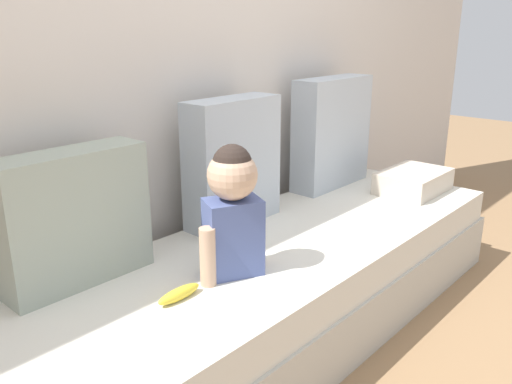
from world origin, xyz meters
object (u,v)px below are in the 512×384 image
Objects in this scene: throw_pillow_left at (74,218)px; folded_blanket at (413,181)px; banana at (179,294)px; throw_pillow_center at (233,162)px; toddler at (233,206)px; couch at (285,284)px; throw_pillow_right at (332,133)px.

throw_pillow_left reaches higher than folded_blanket.
banana is 1.60m from folded_blanket.
banana is (0.14, -0.36, -0.21)m from throw_pillow_left.
folded_blanket is at bearing -22.73° from throw_pillow_center.
folded_blanket is (1.60, -0.04, 0.04)m from banana.
banana is at bearing -179.38° from toddler.
throw_pillow_center is at bearing 157.27° from folded_blanket.
couch is 14.64× the size of banana.
toddler is (0.40, -0.36, 0.02)m from throw_pillow_left.
toddler is at bearing -162.49° from throw_pillow_right.
banana is at bearing -174.55° from couch.
folded_blanket is at bearing -13.10° from throw_pillow_left.
throw_pillow_right reaches higher than toddler.
throw_pillow_right reaches higher than folded_blanket.
folded_blanket is (0.96, -0.40, -0.22)m from throw_pillow_center.
throw_pillow_center reaches higher than banana.
folded_blanket is at bearing -1.46° from banana.
throw_pillow_left is (-0.77, 0.30, 0.44)m from couch.
throw_pillow_right reaches higher than couch.
toddler is at bearing 178.14° from folded_blanket.
throw_pillow_center reaches higher than folded_blanket.
throw_pillow_center is at bearing 180.00° from throw_pillow_right.
banana is at bearing 178.54° from folded_blanket.
throw_pillow_right is at bearing 17.51° from toddler.
throw_pillow_left is 0.44m from banana.
throw_pillow_left is at bearing 180.00° from throw_pillow_right.
toddler reaches higher than throw_pillow_left.
banana is 0.42× the size of folded_blanket.
throw_pillow_right is 1.24× the size of toddler.
throw_pillow_right reaches higher than throw_pillow_center.
throw_pillow_right is 1.20m from toddler.
throw_pillow_right is 0.51m from folded_blanket.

